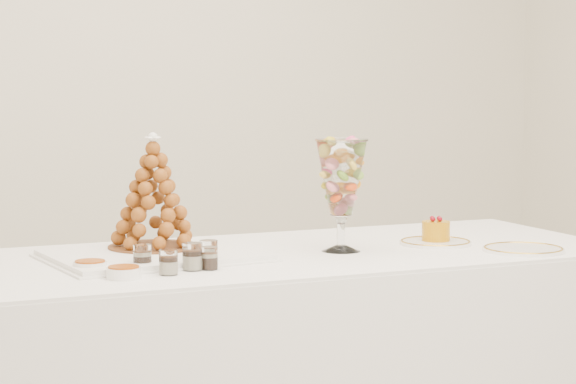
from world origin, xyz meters
TOP-DOWN VIEW (x-y plane):
  - lace_tray at (-0.39, 0.36)m, footprint 0.60×0.46m
  - macaron_vase at (0.17, 0.24)m, footprint 0.15×0.15m
  - cake_plate at (0.50, 0.23)m, footprint 0.22×0.22m
  - spare_plate at (0.66, -0.01)m, footprint 0.24×0.24m
  - verrine_a at (-0.48, 0.21)m, footprint 0.05×0.05m
  - verrine_b at (-0.36, 0.13)m, footprint 0.06×0.06m
  - verrine_c at (-0.28, 0.20)m, footprint 0.06×0.06m
  - verrine_d at (-0.44, 0.09)m, footprint 0.05×0.05m
  - verrine_e at (-0.31, 0.12)m, footprint 0.05×0.05m
  - ramekin_back at (-0.62, 0.23)m, footprint 0.09×0.09m
  - ramekin_front at (-0.57, 0.10)m, footprint 0.09×0.09m
  - croquembouche at (-0.36, 0.45)m, footprint 0.27×0.27m
  - mousse_cake at (0.51, 0.24)m, footprint 0.09×0.09m

SIDE VIEW (x-z plane):
  - spare_plate at x=0.66m, z-range 0.81..0.82m
  - cake_plate at x=0.50m, z-range 0.81..0.82m
  - lace_tray at x=-0.39m, z-range 0.81..0.83m
  - ramekin_back at x=-0.62m, z-range 0.81..0.84m
  - ramekin_front at x=-0.57m, z-range 0.81..0.84m
  - verrine_e at x=-0.31m, z-range 0.81..0.87m
  - verrine_d at x=-0.44m, z-range 0.81..0.88m
  - verrine_a at x=-0.48m, z-range 0.81..0.88m
  - verrine_c at x=-0.28m, z-range 0.81..0.88m
  - verrine_b at x=-0.36m, z-range 0.81..0.88m
  - mousse_cake at x=0.51m, z-range 0.81..0.89m
  - croquembouche at x=-0.36m, z-range 0.82..1.16m
  - macaron_vase at x=0.17m, z-range 0.86..1.20m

